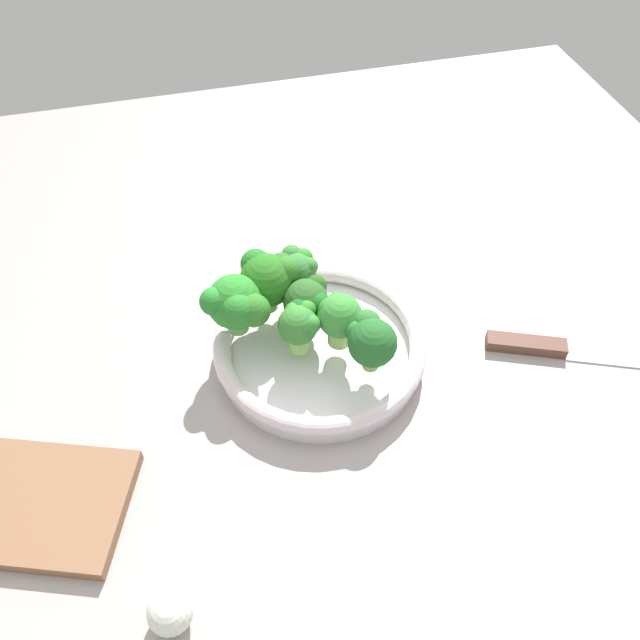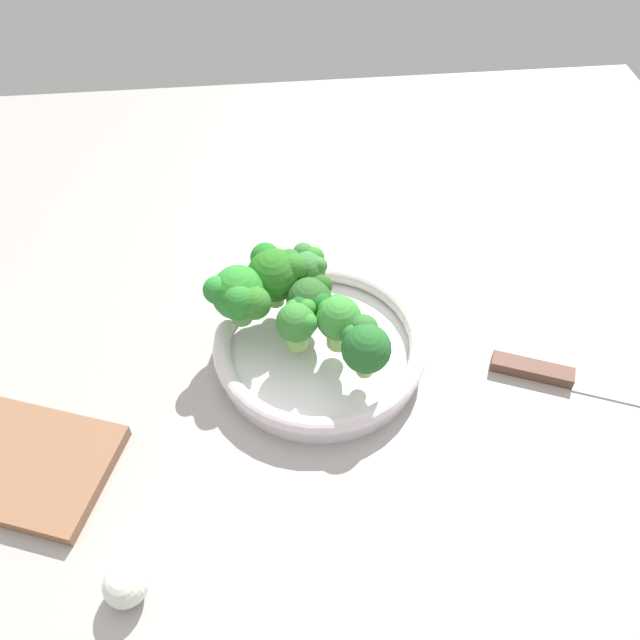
{
  "view_description": "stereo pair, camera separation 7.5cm",
  "coord_description": "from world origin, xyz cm",
  "px_view_note": "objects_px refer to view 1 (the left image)",
  "views": [
    {
      "loc": [
        14.32,
        49.35,
        62.8
      ],
      "look_at": [
        2.01,
        1.43,
        6.78
      ],
      "focal_mm": 36.74,
      "sensor_mm": 36.0,
      "label": 1
    },
    {
      "loc": [
        6.97,
        50.66,
        62.8
      ],
      "look_at": [
        2.01,
        1.43,
        6.78
      ],
      "focal_mm": 36.74,
      "sensor_mm": 36.0,
      "label": 2
    }
  ],
  "objects_px": {
    "broccoli_floret_1": "(268,277)",
    "broccoli_floret_4": "(236,304)",
    "knife": "(565,350)",
    "garlic_bulb": "(170,612)",
    "broccoli_floret_3": "(299,325)",
    "broccoli_floret_0": "(341,316)",
    "broccoli_floret_2": "(370,340)",
    "broccoli_floret_5": "(298,269)",
    "bowl": "(320,347)",
    "broccoli_floret_6": "(308,302)"
  },
  "relations": [
    {
      "from": "broccoli_floret_0",
      "to": "broccoli_floret_5",
      "type": "height_order",
      "value": "broccoli_floret_0"
    },
    {
      "from": "broccoli_floret_5",
      "to": "garlic_bulb",
      "type": "distance_m",
      "value": 0.4
    },
    {
      "from": "broccoli_floret_1",
      "to": "broccoli_floret_3",
      "type": "distance_m",
      "value": 0.08
    },
    {
      "from": "broccoli_floret_1",
      "to": "broccoli_floret_4",
      "type": "distance_m",
      "value": 0.06
    },
    {
      "from": "broccoli_floret_5",
      "to": "knife",
      "type": "relative_size",
      "value": 0.23
    },
    {
      "from": "bowl",
      "to": "knife",
      "type": "xyz_separation_m",
      "value": [
        -0.29,
        0.07,
        -0.01
      ]
    },
    {
      "from": "broccoli_floret_5",
      "to": "broccoli_floret_6",
      "type": "height_order",
      "value": "broccoli_floret_6"
    },
    {
      "from": "broccoli_floret_0",
      "to": "broccoli_floret_3",
      "type": "relative_size",
      "value": 1.13
    },
    {
      "from": "broccoli_floret_1",
      "to": "broccoli_floret_3",
      "type": "xyz_separation_m",
      "value": [
        -0.02,
        0.07,
        -0.01
      ]
    },
    {
      "from": "bowl",
      "to": "broccoli_floret_4",
      "type": "distance_m",
      "value": 0.12
    },
    {
      "from": "broccoli_floret_4",
      "to": "broccoli_floret_2",
      "type": "bearing_deg",
      "value": 148.33
    },
    {
      "from": "bowl",
      "to": "broccoli_floret_4",
      "type": "relative_size",
      "value": 3.25
    },
    {
      "from": "broccoli_floret_4",
      "to": "broccoli_floret_5",
      "type": "bearing_deg",
      "value": -149.23
    },
    {
      "from": "broccoli_floret_5",
      "to": "knife",
      "type": "height_order",
      "value": "broccoli_floret_5"
    },
    {
      "from": "broccoli_floret_2",
      "to": "broccoli_floret_6",
      "type": "bearing_deg",
      "value": -55.55
    },
    {
      "from": "broccoli_floret_3",
      "to": "broccoli_floret_5",
      "type": "distance_m",
      "value": 0.09
    },
    {
      "from": "broccoli_floret_4",
      "to": "knife",
      "type": "xyz_separation_m",
      "value": [
        -0.38,
        0.1,
        -0.08
      ]
    },
    {
      "from": "broccoli_floret_0",
      "to": "knife",
      "type": "distance_m",
      "value": 0.29
    },
    {
      "from": "bowl",
      "to": "broccoli_floret_3",
      "type": "distance_m",
      "value": 0.06
    },
    {
      "from": "broccoli_floret_4",
      "to": "broccoli_floret_5",
      "type": "xyz_separation_m",
      "value": [
        -0.08,
        -0.05,
        -0.01
      ]
    },
    {
      "from": "broccoli_floret_1",
      "to": "broccoli_floret_3",
      "type": "bearing_deg",
      "value": 105.53
    },
    {
      "from": "broccoli_floret_4",
      "to": "broccoli_floret_0",
      "type": "bearing_deg",
      "value": 159.48
    },
    {
      "from": "bowl",
      "to": "broccoli_floret_3",
      "type": "xyz_separation_m",
      "value": [
        0.03,
        0.01,
        0.06
      ]
    },
    {
      "from": "broccoli_floret_3",
      "to": "knife",
      "type": "xyz_separation_m",
      "value": [
        -0.32,
        0.06,
        -0.07
      ]
    },
    {
      "from": "broccoli_floret_1",
      "to": "garlic_bulb",
      "type": "distance_m",
      "value": 0.37
    },
    {
      "from": "broccoli_floret_3",
      "to": "broccoli_floret_4",
      "type": "bearing_deg",
      "value": -31.07
    },
    {
      "from": "broccoli_floret_3",
      "to": "garlic_bulb",
      "type": "relative_size",
      "value": 1.49
    },
    {
      "from": "broccoli_floret_6",
      "to": "garlic_bulb",
      "type": "distance_m",
      "value": 0.35
    },
    {
      "from": "bowl",
      "to": "broccoli_floret_5",
      "type": "distance_m",
      "value": 0.1
    },
    {
      "from": "broccoli_floret_3",
      "to": "garlic_bulb",
      "type": "xyz_separation_m",
      "value": [
        0.18,
        0.25,
        -0.05
      ]
    },
    {
      "from": "broccoli_floret_5",
      "to": "broccoli_floret_6",
      "type": "bearing_deg",
      "value": 87.88
    },
    {
      "from": "bowl",
      "to": "broccoli_floret_0",
      "type": "distance_m",
      "value": 0.07
    },
    {
      "from": "bowl",
      "to": "knife",
      "type": "relative_size",
      "value": 1.0
    },
    {
      "from": "broccoli_floret_5",
      "to": "broccoli_floret_1",
      "type": "bearing_deg",
      "value": 22.0
    },
    {
      "from": "bowl",
      "to": "knife",
      "type": "bearing_deg",
      "value": 166.83
    },
    {
      "from": "broccoli_floret_0",
      "to": "broccoli_floret_4",
      "type": "distance_m",
      "value": 0.12
    },
    {
      "from": "broccoli_floret_0",
      "to": "broccoli_floret_3",
      "type": "xyz_separation_m",
      "value": [
        0.05,
        -0.0,
        -0.0
      ]
    },
    {
      "from": "broccoli_floret_5",
      "to": "broccoli_floret_3",
      "type": "bearing_deg",
      "value": 77.59
    },
    {
      "from": "broccoli_floret_1",
      "to": "broccoli_floret_2",
      "type": "height_order",
      "value": "broccoli_floret_1"
    },
    {
      "from": "broccoli_floret_2",
      "to": "broccoli_floret_5",
      "type": "bearing_deg",
      "value": -69.24
    },
    {
      "from": "broccoli_floret_3",
      "to": "broccoli_floret_6",
      "type": "distance_m",
      "value": 0.04
    },
    {
      "from": "broccoli_floret_2",
      "to": "bowl",
      "type": "bearing_deg",
      "value": -49.53
    },
    {
      "from": "knife",
      "to": "garlic_bulb",
      "type": "xyz_separation_m",
      "value": [
        0.5,
        0.19,
        0.02
      ]
    },
    {
      "from": "broccoli_floret_2",
      "to": "knife",
      "type": "distance_m",
      "value": 0.26
    },
    {
      "from": "broccoli_floret_6",
      "to": "knife",
      "type": "relative_size",
      "value": 0.24
    },
    {
      "from": "broccoli_floret_1",
      "to": "broccoli_floret_2",
      "type": "bearing_deg",
      "value": 127.65
    },
    {
      "from": "broccoli_floret_0",
      "to": "garlic_bulb",
      "type": "relative_size",
      "value": 1.69
    },
    {
      "from": "broccoli_floret_5",
      "to": "knife",
      "type": "xyz_separation_m",
      "value": [
        -0.3,
        0.15,
        -0.07
      ]
    },
    {
      "from": "broccoli_floret_0",
      "to": "broccoli_floret_1",
      "type": "bearing_deg",
      "value": -48.19
    },
    {
      "from": "broccoli_floret_0",
      "to": "broccoli_floret_2",
      "type": "xyz_separation_m",
      "value": [
        -0.02,
        0.04,
        -0.0
      ]
    }
  ]
}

